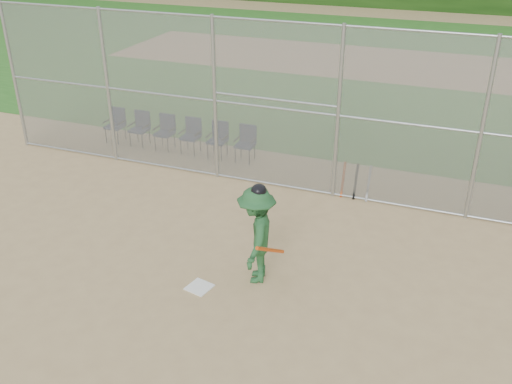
% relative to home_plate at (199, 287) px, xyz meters
% --- Properties ---
extents(ground, '(100.00, 100.00, 0.00)m').
position_rel_home_plate_xyz_m(ground, '(0.37, -0.59, -0.01)').
color(ground, tan).
rests_on(ground, ground).
extents(grass_strip, '(100.00, 100.00, 0.00)m').
position_rel_home_plate_xyz_m(grass_strip, '(0.37, 17.41, -0.00)').
color(grass_strip, '#255D1B').
rests_on(grass_strip, ground).
extents(dirt_patch_far, '(24.00, 24.00, 0.00)m').
position_rel_home_plate_xyz_m(dirt_patch_far, '(0.37, 17.41, -0.00)').
color(dirt_patch_far, tan).
rests_on(dirt_patch_far, ground).
extents(backstop_fence, '(16.09, 0.09, 4.00)m').
position_rel_home_plate_xyz_m(backstop_fence, '(0.37, 4.41, 2.06)').
color(backstop_fence, gray).
rests_on(backstop_fence, ground).
extents(home_plate, '(0.49, 0.49, 0.02)m').
position_rel_home_plate_xyz_m(home_plate, '(0.00, 0.00, 0.00)').
color(home_plate, silver).
rests_on(home_plate, ground).
extents(batter_at_plate, '(1.01, 1.43, 1.94)m').
position_rel_home_plate_xyz_m(batter_at_plate, '(0.86, 0.64, 0.93)').
color(batter_at_plate, '#21532A').
rests_on(batter_at_plate, ground).
extents(spare_bats, '(0.66, 0.33, 0.84)m').
position_rel_home_plate_xyz_m(spare_bats, '(1.87, 4.51, 0.41)').
color(spare_bats, '#D84C14').
rests_on(spare_bats, ground).
extents(chair_0, '(0.54, 0.52, 0.96)m').
position_rel_home_plate_xyz_m(chair_0, '(-5.39, 5.57, 0.47)').
color(chair_0, '#0F1B38').
rests_on(chair_0, ground).
extents(chair_1, '(0.54, 0.52, 0.96)m').
position_rel_home_plate_xyz_m(chair_1, '(-4.58, 5.57, 0.47)').
color(chair_1, '#0F1B38').
rests_on(chair_1, ground).
extents(chair_2, '(0.54, 0.52, 0.96)m').
position_rel_home_plate_xyz_m(chair_2, '(-3.77, 5.57, 0.47)').
color(chair_2, '#0F1B38').
rests_on(chair_2, ground).
extents(chair_3, '(0.54, 0.52, 0.96)m').
position_rel_home_plate_xyz_m(chair_3, '(-2.96, 5.57, 0.47)').
color(chair_3, '#0F1B38').
rests_on(chair_3, ground).
extents(chair_4, '(0.54, 0.52, 0.96)m').
position_rel_home_plate_xyz_m(chair_4, '(-2.15, 5.57, 0.47)').
color(chair_4, '#0F1B38').
rests_on(chair_4, ground).
extents(chair_5, '(0.54, 0.52, 0.96)m').
position_rel_home_plate_xyz_m(chair_5, '(-1.34, 5.57, 0.47)').
color(chair_5, '#0F1B38').
rests_on(chair_5, ground).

